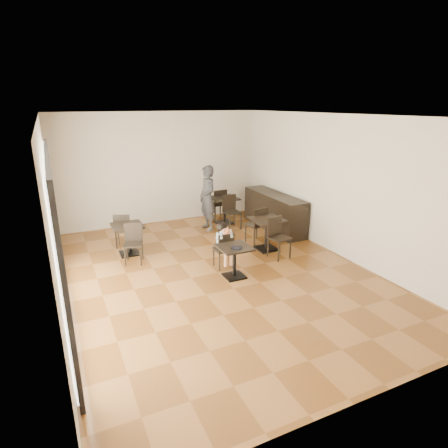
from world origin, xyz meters
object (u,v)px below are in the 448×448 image
cafe_table_left (128,240)px  chair_back_b (232,213)px  cafe_table_mid (267,234)px  chair_left_b (133,244)px  chair_mid_b (279,238)px  child_table (234,262)px  cafe_table_back (224,210)px  chair_left_a (124,230)px  chair_mid_a (256,225)px  adult_patron (207,198)px  child_chair (223,250)px  chair_back_a (218,204)px  child (223,245)px

cafe_table_left → chair_back_b: bearing=12.4°
cafe_table_mid → chair_left_b: chair_left_b is taller
chair_left_b → chair_mid_b: bearing=-0.1°
child_table → cafe_table_mid: 1.73m
cafe_table_back → chair_back_b: (0.00, -0.55, 0.08)m
chair_left_a → chair_back_b: (3.05, 0.12, 0.04)m
chair_mid_a → cafe_table_back: bearing=-97.4°
adult_patron → chair_back_b: (0.65, -0.25, -0.43)m
child_table → chair_mid_a: 2.11m
cafe_table_left → chair_mid_b: bearing=-28.2°
chair_left_a → chair_mid_b: bearing=164.2°
cafe_table_left → cafe_table_mid: bearing=-19.8°
child_chair → child_table: bearing=90.0°
chair_left_a → chair_back_a: bearing=-139.9°
chair_left_a → chair_back_b: size_ratio=0.92×
child_table → cafe_table_mid: bearing=36.5°
chair_left_a → child: bearing=148.2°
child → adult_patron: (0.69, 2.52, 0.40)m
child → chair_left_b: bearing=148.5°
child_table → chair_back_b: chair_back_b is taller
adult_patron → cafe_table_left: adult_patron is taller
chair_mid_a → chair_mid_b: bearing=80.9°
chair_back_b → adult_patron: bearing=155.8°
child → chair_mid_b: size_ratio=1.08×
cafe_table_left → chair_left_a: (0.00, 0.55, 0.07)m
chair_left_a → chair_back_b: chair_back_b is taller
child_table → cafe_table_back: 3.62m
adult_patron → chair_back_b: 0.82m
adult_patron → chair_left_b: adult_patron is taller
chair_mid_a → chair_mid_b: same height
cafe_table_mid → chair_mid_a: (0.00, 0.55, 0.08)m
chair_mid_a → child: bearing=27.4°
chair_back_a → chair_back_b: (0.00, -1.01, 0.00)m
child_table → chair_mid_a: size_ratio=0.71×
chair_mid_b → chair_left_a: size_ratio=1.08×
chair_left_b → chair_mid_a: bearing=19.4°
child → chair_mid_a: child is taller
chair_mid_a → child_chair: bearing=27.4°
chair_back_a → chair_back_b: 1.01m
chair_mid_b → cafe_table_back: bearing=81.9°
chair_mid_b → chair_left_b: 3.29m
child_chair → cafe_table_back: size_ratio=1.02×
child → chair_mid_b: child is taller
chair_mid_a → cafe_table_mid: bearing=80.9°
child_table → cafe_table_back: cafe_table_back is taller
child_chair → cafe_table_back: 3.12m
cafe_table_mid → chair_mid_b: (0.00, -0.55, 0.08)m
child → cafe_table_mid: size_ratio=1.30×
child_chair → adult_patron: bearing=-105.3°
child_chair → cafe_table_mid: 1.47m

